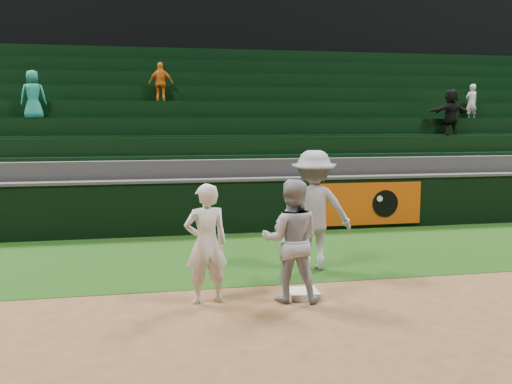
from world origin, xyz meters
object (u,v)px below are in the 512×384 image
(first_base, at_px, (303,294))
(base_coach, at_px, (313,210))
(baserunner, at_px, (291,241))
(first_baseman, at_px, (206,244))

(first_base, relative_size, base_coach, 0.21)
(baserunner, distance_m, base_coach, 1.81)
(first_base, xyz_separation_m, base_coach, (0.60, 1.49, 0.98))
(baserunner, bearing_deg, base_coach, -102.30)
(first_baseman, distance_m, baserunner, 1.20)
(first_baseman, bearing_deg, first_base, 170.63)
(first_base, distance_m, baserunner, 0.86)
(baserunner, bearing_deg, first_baseman, 7.55)
(first_baseman, distance_m, base_coach, 2.49)
(first_baseman, xyz_separation_m, baserunner, (1.20, -0.15, 0.02))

